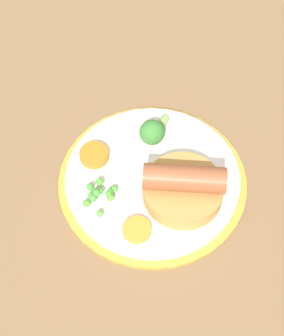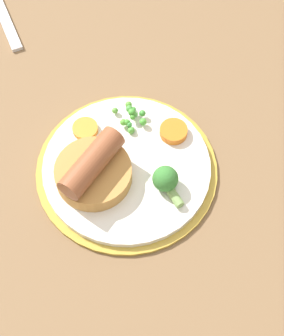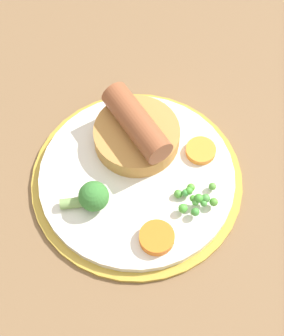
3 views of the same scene
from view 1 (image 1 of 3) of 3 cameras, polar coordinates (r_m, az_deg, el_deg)
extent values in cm
cube|color=brown|center=(71.33, -2.00, -1.78)|extent=(110.00, 80.00, 3.00)
cylinder|color=#B79333|center=(69.55, 1.07, -1.38)|extent=(23.34, 23.34, 0.50)
cylinder|color=silver|center=(69.17, 1.07, -1.19)|extent=(21.48, 21.48, 1.40)
cylinder|color=#BC8442|center=(66.42, 4.19, -2.28)|extent=(9.59, 9.59, 2.20)
cylinder|color=#33190C|center=(65.61, 4.24, -1.86)|extent=(7.67, 7.67, 0.30)
cylinder|color=brown|center=(64.17, 4.33, -1.07)|extent=(9.39, 8.29, 3.10)
sphere|color=#50A132|center=(66.13, -3.22, -3.02)|extent=(0.87, 0.87, 0.87)
sphere|color=#529933|center=(65.91, -5.65, -3.59)|extent=(0.91, 0.91, 0.91)
sphere|color=green|center=(66.19, -5.21, -2.77)|extent=(0.73, 0.73, 0.73)
sphere|color=green|center=(66.34, -3.38, -2.65)|extent=(0.85, 0.85, 0.85)
sphere|color=#47923D|center=(65.82, -5.01, -3.04)|extent=(0.94, 0.94, 0.94)
sphere|color=#4D9C3D|center=(66.48, -4.67, -2.30)|extent=(0.71, 0.71, 0.71)
sphere|color=green|center=(66.61, -3.28, -2.42)|extent=(0.79, 0.79, 0.79)
sphere|color=green|center=(67.19, -4.15, -1.64)|extent=(0.97, 0.97, 0.97)
sphere|color=green|center=(65.97, -4.66, -2.52)|extent=(0.98, 0.98, 0.98)
sphere|color=green|center=(66.40, -4.24, -2.37)|extent=(0.71, 0.71, 0.71)
sphere|color=#409238|center=(67.00, -5.27, -1.96)|extent=(0.89, 0.89, 0.89)
sphere|color=#56993A|center=(65.43, -4.31, -4.62)|extent=(0.82, 0.82, 0.82)
sphere|color=#4C9E38|center=(67.18, -2.85, -2.14)|extent=(0.92, 0.92, 0.92)
sphere|color=#387A33|center=(70.39, 1.03, 3.66)|extent=(3.24, 3.24, 3.24)
cylinder|color=#7A9E56|center=(72.46, 1.92, 4.42)|extent=(2.89, 2.19, 1.13)
cylinder|color=orange|center=(64.57, -0.54, -6.30)|extent=(4.76, 4.76, 0.73)
cylinder|color=orange|center=(69.94, -4.89, 1.32)|extent=(4.37, 4.37, 1.05)
camera|label=2|loc=(0.64, 48.46, 49.90)|focal=60.00mm
camera|label=3|loc=(0.58, -34.31, 46.95)|focal=60.00mm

